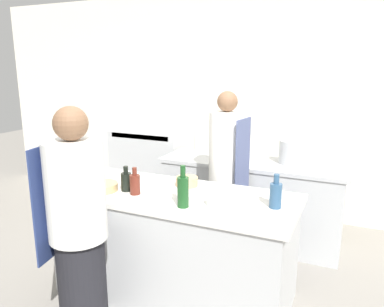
% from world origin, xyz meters
% --- Properties ---
extents(ground_plane, '(16.00, 16.00, 0.00)m').
position_xyz_m(ground_plane, '(0.00, 0.00, 0.00)').
color(ground_plane, gray).
extents(wall_back, '(8.00, 0.06, 2.80)m').
position_xyz_m(wall_back, '(0.00, 2.13, 1.40)').
color(wall_back, silver).
rests_on(wall_back, ground_plane).
extents(prep_counter, '(1.96, 0.82, 0.89)m').
position_xyz_m(prep_counter, '(0.00, 0.00, 0.45)').
color(prep_counter, '#B7BABC').
rests_on(prep_counter, ground_plane).
extents(pass_counter, '(1.96, 0.61, 0.89)m').
position_xyz_m(pass_counter, '(0.30, 1.25, 0.45)').
color(pass_counter, '#B7BABC').
rests_on(pass_counter, ground_plane).
extents(oven_range, '(0.98, 0.62, 1.04)m').
position_xyz_m(oven_range, '(-1.24, 1.77, 0.52)').
color(oven_range, '#B7BABC').
rests_on(oven_range, ground_plane).
extents(chef_at_prep_near, '(0.43, 0.41, 1.64)m').
position_xyz_m(chef_at_prep_near, '(-0.35, -0.72, 0.81)').
color(chef_at_prep_near, black).
rests_on(chef_at_prep_near, ground_plane).
extents(chef_at_stove, '(0.36, 0.34, 1.66)m').
position_xyz_m(chef_at_stove, '(0.18, 0.75, 0.83)').
color(chef_at_stove, black).
rests_on(chef_at_stove, ground_plane).
extents(bottle_olive_oil, '(0.09, 0.09, 0.25)m').
position_xyz_m(bottle_olive_oil, '(0.80, 0.02, 0.99)').
color(bottle_olive_oil, '#2D5175').
rests_on(bottle_olive_oil, prep_counter).
extents(bottle_vinegar, '(0.08, 0.08, 0.31)m').
position_xyz_m(bottle_vinegar, '(0.19, -0.24, 1.01)').
color(bottle_vinegar, '#19471E').
rests_on(bottle_vinegar, prep_counter).
extents(bottle_wine, '(0.08, 0.08, 0.21)m').
position_xyz_m(bottle_wine, '(-0.38, -0.10, 0.97)').
color(bottle_wine, black).
rests_on(bottle_wine, prep_counter).
extents(bottle_cooking_oil, '(0.08, 0.08, 0.22)m').
position_xyz_m(bottle_cooking_oil, '(-0.27, -0.15, 0.98)').
color(bottle_cooking_oil, '#5B2319').
rests_on(bottle_cooking_oil, prep_counter).
extents(bowl_mixing_large, '(0.19, 0.19, 0.08)m').
position_xyz_m(bowl_mixing_large, '(0.01, 0.21, 0.93)').
color(bowl_mixing_large, tan).
rests_on(bowl_mixing_large, prep_counter).
extents(bowl_prep_small, '(0.28, 0.28, 0.06)m').
position_xyz_m(bowl_prep_small, '(-0.57, -0.19, 0.92)').
color(bowl_prep_small, tan).
rests_on(bowl_prep_small, prep_counter).
extents(cup, '(0.07, 0.07, 0.08)m').
position_xyz_m(cup, '(0.37, -0.13, 0.93)').
color(cup, white).
rests_on(cup, prep_counter).
extents(cutting_board, '(0.34, 0.28, 0.01)m').
position_xyz_m(cutting_board, '(0.38, 0.13, 0.90)').
color(cutting_board, white).
rests_on(cutting_board, prep_counter).
extents(stockpot, '(0.29, 0.29, 0.24)m').
position_xyz_m(stockpot, '(0.70, 1.34, 1.01)').
color(stockpot, '#B7BABC').
rests_on(stockpot, pass_counter).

